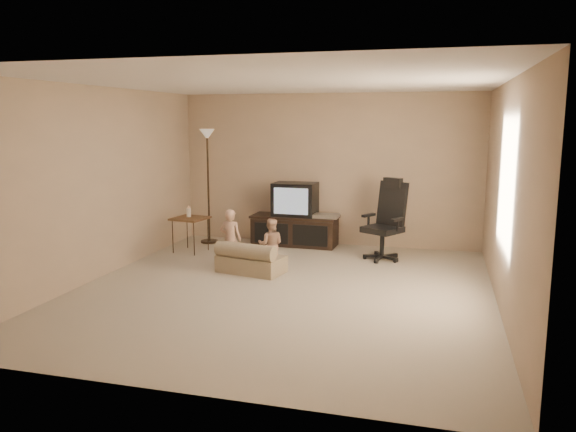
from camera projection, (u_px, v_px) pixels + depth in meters
name	position (u px, v px, depth m)	size (l,w,h in m)	color
floor	(283.00, 290.00, 6.91)	(5.50, 5.50, 0.00)	#BCB195
room_shell	(283.00, 167.00, 6.65)	(5.50, 5.50, 5.50)	silver
tv_stand	(295.00, 219.00, 9.33)	(1.47, 0.58, 1.05)	black
office_chair	(385.00, 230.00, 8.38)	(0.76, 0.77, 1.22)	black
side_table	(190.00, 219.00, 8.84)	(0.57, 0.57, 0.74)	brown
floor_lamp	(208.00, 160.00, 9.36)	(0.30, 0.30, 1.92)	black
child_sofa	(250.00, 260.00, 7.66)	(0.97, 0.67, 0.43)	#9D8A6A
toddler_left	(231.00, 240.00, 7.78)	(0.31, 0.23, 0.86)	tan
toddler_right	(271.00, 244.00, 7.76)	(0.36, 0.20, 0.73)	tan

